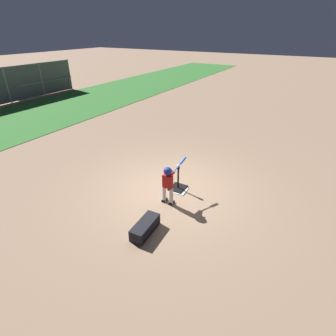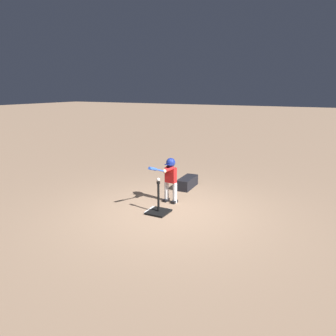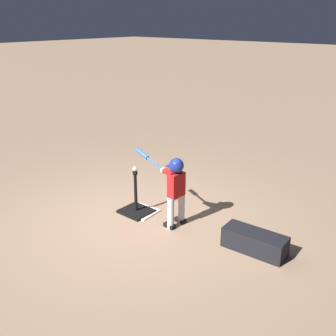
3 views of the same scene
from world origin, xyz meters
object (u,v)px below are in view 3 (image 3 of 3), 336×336
(batting_tee, at_px, (136,208))
(baseball, at_px, (135,169))
(batter_child, at_px, (174,183))
(equipment_bag, at_px, (254,242))

(batting_tee, distance_m, baseball, 0.66)
(batter_child, xyz_separation_m, baseball, (0.70, 0.10, 0.07))
(batter_child, xyz_separation_m, equipment_bag, (-1.27, -0.13, -0.53))
(batting_tee, xyz_separation_m, baseball, (0.00, 0.00, 0.66))
(batting_tee, height_order, baseball, baseball)
(baseball, height_order, equipment_bag, baseball)
(baseball, distance_m, equipment_bag, 2.07)
(batting_tee, relative_size, equipment_bag, 0.84)
(batter_child, bearing_deg, baseball, 7.70)
(batter_child, bearing_deg, batting_tee, 7.70)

